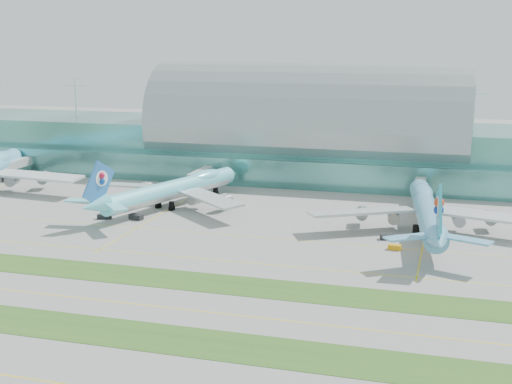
% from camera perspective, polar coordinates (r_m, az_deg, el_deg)
% --- Properties ---
extents(ground, '(700.00, 700.00, 0.00)m').
position_cam_1_polar(ground, '(157.24, -5.55, -7.34)').
color(ground, gray).
rests_on(ground, ground).
extents(terminal, '(340.00, 69.10, 36.00)m').
position_cam_1_polar(terminal, '(274.67, 4.24, 4.23)').
color(terminal, '#3D7A75').
rests_on(terminal, ground).
extents(grass_strip_near, '(420.00, 12.00, 0.08)m').
position_cam_1_polar(grass_strip_near, '(133.42, -10.02, -11.14)').
color(grass_strip_near, '#2D591E').
rests_on(grass_strip_near, ground).
extents(grass_strip_far, '(420.00, 12.00, 0.08)m').
position_cam_1_polar(grass_strip_far, '(158.98, -5.29, -7.09)').
color(grass_strip_far, '#2D591E').
rests_on(grass_strip_far, ground).
extents(taxiline_b, '(420.00, 0.35, 0.01)m').
position_cam_1_polar(taxiline_b, '(145.15, -7.59, -9.10)').
color(taxiline_b, yellow).
rests_on(taxiline_b, ground).
extents(taxiline_c, '(420.00, 0.35, 0.01)m').
position_cam_1_polar(taxiline_c, '(173.20, -3.38, -5.43)').
color(taxiline_c, yellow).
rests_on(taxiline_c, ground).
extents(taxiline_d, '(420.00, 0.35, 0.01)m').
position_cam_1_polar(taxiline_d, '(193.20, -1.22, -3.52)').
color(taxiline_d, yellow).
rests_on(taxiline_d, ground).
extents(airliner_b, '(58.64, 68.17, 19.35)m').
position_cam_1_polar(airliner_b, '(226.15, -6.64, 0.30)').
color(airliner_b, '#6BDDEC').
rests_on(airliner_b, ground).
extents(airliner_c, '(64.62, 73.83, 20.33)m').
position_cam_1_polar(airliner_c, '(200.93, 13.49, -1.40)').
color(airliner_c, '#5FA8D2').
rests_on(airliner_c, ground).
extents(gse_c, '(4.44, 2.73, 1.45)m').
position_cam_1_polar(gse_c, '(215.33, -12.03, -1.93)').
color(gse_c, black).
rests_on(gse_c, ground).
extents(gse_d, '(4.68, 3.08, 1.57)m').
position_cam_1_polar(gse_d, '(212.91, -9.57, -1.98)').
color(gse_d, black).
rests_on(gse_d, ground).
extents(gse_e, '(3.39, 2.00, 1.31)m').
position_cam_1_polar(gse_e, '(183.98, 11.03, -4.36)').
color(gse_e, orange).
rests_on(gse_e, ground).
extents(gse_f, '(4.03, 2.72, 1.38)m').
position_cam_1_polar(gse_f, '(192.72, 10.44, -3.56)').
color(gse_f, black).
rests_on(gse_f, ground).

